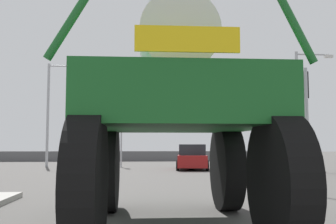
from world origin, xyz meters
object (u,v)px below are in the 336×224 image
(oversize_sprayer, at_px, (174,116))
(streetlight_far_left, at_px, (51,108))
(streetlight_far_right, at_px, (301,102))
(traffic_signal_near_right, at_px, (304,102))
(sedan_ahead, at_px, (192,158))
(traffic_signal_far_left, at_px, (121,131))

(oversize_sprayer, xyz_separation_m, streetlight_far_left, (-6.92, 20.27, 2.00))
(oversize_sprayer, height_order, streetlight_far_right, streetlight_far_right)
(streetlight_far_right, bearing_deg, traffic_signal_near_right, -112.53)
(traffic_signal_near_right, xyz_separation_m, streetlight_far_right, (4.39, 10.59, 1.17))
(traffic_signal_near_right, bearing_deg, sedan_ahead, 99.22)
(traffic_signal_near_right, relative_size, traffic_signal_far_left, 1.16)
(sedan_ahead, relative_size, traffic_signal_near_right, 1.10)
(oversize_sprayer, height_order, sedan_ahead, oversize_sprayer)
(traffic_signal_near_right, relative_size, streetlight_far_left, 0.54)
(traffic_signal_far_left, relative_size, streetlight_far_right, 0.47)
(sedan_ahead, distance_m, streetlight_far_left, 10.69)
(traffic_signal_near_right, height_order, traffic_signal_far_left, traffic_signal_near_right)
(oversize_sprayer, relative_size, streetlight_far_left, 0.76)
(traffic_signal_near_right, xyz_separation_m, streetlight_far_left, (-11.39, 15.76, 1.21))
(traffic_signal_near_right, bearing_deg, oversize_sprayer, -134.72)
(sedan_ahead, bearing_deg, oversize_sprayer, 178.24)
(oversize_sprayer, relative_size, sedan_ahead, 1.28)
(traffic_signal_near_right, relative_size, streetlight_far_right, 0.55)
(streetlight_far_left, bearing_deg, sedan_ahead, -21.60)
(oversize_sprayer, bearing_deg, sedan_ahead, -8.70)
(oversize_sprayer, distance_m, sedan_ahead, 16.78)
(traffic_signal_near_right, bearing_deg, streetlight_far_left, 125.85)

